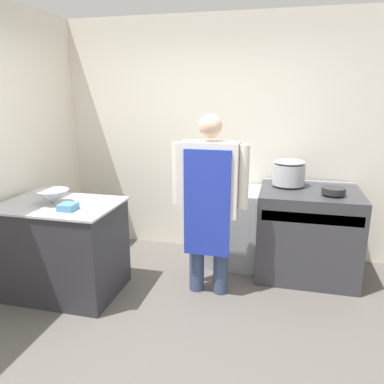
{
  "coord_description": "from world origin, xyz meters",
  "views": [
    {
      "loc": [
        0.86,
        -2.35,
        1.86
      ],
      "look_at": [
        0.02,
        1.05,
        0.93
      ],
      "focal_mm": 35.0,
      "sensor_mm": 36.0,
      "label": 1
    }
  ],
  "objects_px": {
    "mixing_bowl": "(52,197)",
    "stock_pot": "(289,172)",
    "fridge_unit": "(227,225)",
    "person_cook": "(209,195)",
    "stove": "(307,233)",
    "saute_pan": "(334,191)",
    "plastic_tub": "(68,207)"
  },
  "relations": [
    {
      "from": "stove",
      "to": "mixing_bowl",
      "type": "distance_m",
      "value": 2.54
    },
    {
      "from": "plastic_tub",
      "to": "stock_pot",
      "type": "xyz_separation_m",
      "value": [
        1.84,
        1.23,
        0.15
      ]
    },
    {
      "from": "stove",
      "to": "stock_pot",
      "type": "height_order",
      "value": "stock_pot"
    },
    {
      "from": "fridge_unit",
      "to": "mixing_bowl",
      "type": "height_order",
      "value": "mixing_bowl"
    },
    {
      "from": "fridge_unit",
      "to": "saute_pan",
      "type": "bearing_deg",
      "value": -13.54
    },
    {
      "from": "mixing_bowl",
      "to": "plastic_tub",
      "type": "height_order",
      "value": "mixing_bowl"
    },
    {
      "from": "mixing_bowl",
      "to": "fridge_unit",
      "type": "bearing_deg",
      "value": 36.33
    },
    {
      "from": "saute_pan",
      "to": "stove",
      "type": "bearing_deg",
      "value": 145.11
    },
    {
      "from": "fridge_unit",
      "to": "stock_pot",
      "type": "relative_size",
      "value": 2.53
    },
    {
      "from": "fridge_unit",
      "to": "person_cook",
      "type": "relative_size",
      "value": 0.5
    },
    {
      "from": "plastic_tub",
      "to": "fridge_unit",
      "type": "bearing_deg",
      "value": 44.9
    },
    {
      "from": "stove",
      "to": "saute_pan",
      "type": "distance_m",
      "value": 0.56
    },
    {
      "from": "stock_pot",
      "to": "saute_pan",
      "type": "relative_size",
      "value": 1.49
    },
    {
      "from": "mixing_bowl",
      "to": "plastic_tub",
      "type": "relative_size",
      "value": 2.13
    },
    {
      "from": "stock_pot",
      "to": "fridge_unit",
      "type": "bearing_deg",
      "value": -177.77
    },
    {
      "from": "fridge_unit",
      "to": "plastic_tub",
      "type": "bearing_deg",
      "value": -135.1
    },
    {
      "from": "mixing_bowl",
      "to": "stock_pot",
      "type": "bearing_deg",
      "value": 27.62
    },
    {
      "from": "mixing_bowl",
      "to": "plastic_tub",
      "type": "xyz_separation_m",
      "value": [
        0.24,
        -0.14,
        -0.04
      ]
    },
    {
      "from": "plastic_tub",
      "to": "stock_pot",
      "type": "relative_size",
      "value": 0.42
    },
    {
      "from": "stove",
      "to": "person_cook",
      "type": "height_order",
      "value": "person_cook"
    },
    {
      "from": "mixing_bowl",
      "to": "stock_pot",
      "type": "distance_m",
      "value": 2.35
    },
    {
      "from": "mixing_bowl",
      "to": "stock_pot",
      "type": "height_order",
      "value": "stock_pot"
    },
    {
      "from": "plastic_tub",
      "to": "person_cook",
      "type": "bearing_deg",
      "value": 22.57
    },
    {
      "from": "stove",
      "to": "stock_pot",
      "type": "bearing_deg",
      "value": 147.78
    },
    {
      "from": "fridge_unit",
      "to": "mixing_bowl",
      "type": "bearing_deg",
      "value": -143.67
    },
    {
      "from": "saute_pan",
      "to": "stock_pot",
      "type": "bearing_deg",
      "value": 146.5
    },
    {
      "from": "person_cook",
      "to": "stock_pot",
      "type": "height_order",
      "value": "person_cook"
    },
    {
      "from": "person_cook",
      "to": "saute_pan",
      "type": "bearing_deg",
      "value": 22.93
    },
    {
      "from": "stove",
      "to": "person_cook",
      "type": "bearing_deg",
      "value": -146.38
    },
    {
      "from": "stove",
      "to": "fridge_unit",
      "type": "relative_size",
      "value": 1.18
    },
    {
      "from": "stock_pot",
      "to": "mixing_bowl",
      "type": "bearing_deg",
      "value": -152.38
    },
    {
      "from": "person_cook",
      "to": "plastic_tub",
      "type": "xyz_separation_m",
      "value": [
        -1.15,
        -0.48,
        -0.06
      ]
    }
  ]
}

